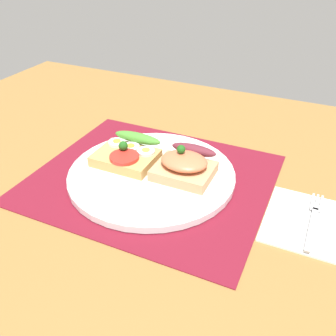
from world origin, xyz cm
name	(u,v)px	position (x,y,z in cm)	size (l,w,h in cm)	color
ground_plane	(152,186)	(0.00, 0.00, -1.60)	(120.00, 90.00, 3.20)	olive
placemat	(152,178)	(0.00, 0.00, 0.15)	(38.43, 32.96, 0.30)	maroon
plate	(152,174)	(0.00, 0.00, 0.87)	(27.67, 27.67, 1.13)	white
sandwich_egg_tomato	(128,153)	(-5.27, 1.50, 2.83)	(10.24, 9.42, 3.98)	tan
sandwich_salmon	(185,164)	(5.29, 1.67, 3.26)	(9.32, 9.21, 5.15)	tan
napkin	(318,224)	(26.72, -0.75, 0.30)	(14.69, 13.42, 0.60)	white
fork	(313,219)	(25.92, -0.38, 0.76)	(1.62, 13.17, 0.32)	#B7B7BC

